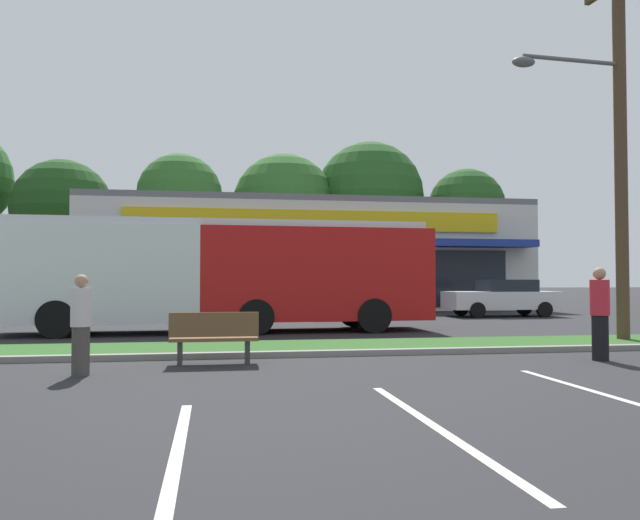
% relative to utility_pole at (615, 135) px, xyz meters
% --- Properties ---
extents(grass_median, '(56.00, 2.20, 0.12)m').
position_rel_utility_pole_xyz_m(grass_median, '(-5.26, -0.03, -4.99)').
color(grass_median, '#2D5B23').
rests_on(grass_median, ground_plane).
extents(curb_lip, '(56.00, 0.24, 0.12)m').
position_rel_utility_pole_xyz_m(curb_lip, '(-5.26, -1.25, -4.99)').
color(curb_lip, gray).
rests_on(curb_lip, ground_plane).
extents(parking_stripe_0, '(0.12, 4.80, 0.01)m').
position_rel_utility_pole_xyz_m(parking_stripe_0, '(-9.88, -8.30, -5.05)').
color(parking_stripe_0, silver).
rests_on(parking_stripe_0, ground_plane).
extents(parking_stripe_1, '(0.12, 4.80, 0.01)m').
position_rel_utility_pole_xyz_m(parking_stripe_1, '(-7.28, -7.49, -5.05)').
color(parking_stripe_1, silver).
rests_on(parking_stripe_1, ground_plane).
extents(parking_stripe_2, '(0.12, 4.80, 0.01)m').
position_rel_utility_pole_xyz_m(parking_stripe_2, '(-4.41, -6.22, -5.05)').
color(parking_stripe_2, silver).
rests_on(parking_stripe_2, ground_plane).
extents(storefront_building, '(22.66, 12.67, 5.65)m').
position_rel_utility_pole_xyz_m(storefront_building, '(-4.63, 21.64, -2.22)').
color(storefront_building, beige).
rests_on(storefront_building, ground_plane).
extents(tree_left, '(6.21, 6.21, 9.14)m').
position_rel_utility_pole_xyz_m(tree_left, '(-19.00, 28.31, 0.97)').
color(tree_left, '#473323').
rests_on(tree_left, ground_plane).
extents(tree_mid_left, '(5.76, 5.76, 10.09)m').
position_rel_utility_pole_xyz_m(tree_mid_left, '(-11.84, 30.07, 2.14)').
color(tree_mid_left, '#473323').
rests_on(tree_mid_left, ground_plane).
extents(tree_mid, '(7.57, 7.57, 10.82)m').
position_rel_utility_pole_xyz_m(tree_mid, '(-4.41, 32.71, 1.98)').
color(tree_mid, '#473323').
rests_on(tree_mid, ground_plane).
extents(tree_mid_right, '(8.13, 8.13, 11.95)m').
position_rel_utility_pole_xyz_m(tree_mid_right, '(2.10, 32.79, 2.83)').
color(tree_mid_right, '#473323').
rests_on(tree_mid_right, ground_plane).
extents(tree_right, '(5.65, 5.65, 9.80)m').
position_rel_utility_pole_xyz_m(tree_right, '(9.03, 30.85, 1.91)').
color(tree_right, '#473323').
rests_on(tree_right, ground_plane).
extents(utility_pole, '(3.02, 2.40, 9.42)m').
position_rel_utility_pole_xyz_m(utility_pole, '(0.00, 0.00, 0.00)').
color(utility_pole, '#4C3826').
rests_on(utility_pole, ground_plane).
extents(city_bus, '(12.48, 2.94, 3.25)m').
position_rel_utility_pole_xyz_m(city_bus, '(-9.35, 5.08, -3.28)').
color(city_bus, '#B71414').
rests_on(city_bus, ground_plane).
extents(bus_stop_bench, '(1.60, 0.45, 0.95)m').
position_rel_utility_pole_xyz_m(bus_stop_bench, '(-9.55, -2.11, -4.55)').
color(bus_stop_bench, brown).
rests_on(bus_stop_bench, ground_plane).
extents(car_0, '(4.11, 1.97, 1.57)m').
position_rel_utility_pole_xyz_m(car_0, '(-4.80, 11.06, -4.25)').
color(car_0, maroon).
rests_on(car_0, ground_plane).
extents(car_4, '(4.70, 1.95, 1.55)m').
position_rel_utility_pole_xyz_m(car_4, '(2.42, 11.20, -4.26)').
color(car_4, silver).
rests_on(car_4, ground_plane).
extents(car_5, '(4.17, 1.86, 1.40)m').
position_rel_utility_pole_xyz_m(car_5, '(-12.85, 11.73, -4.32)').
color(car_5, '#515459').
rests_on(car_5, ground_plane).
extents(pedestrian_by_pole, '(0.33, 0.33, 1.62)m').
position_rel_utility_pole_xyz_m(pedestrian_by_pole, '(-11.66, -3.15, -4.23)').
color(pedestrian_by_pole, '#47423D').
rests_on(pedestrian_by_pole, ground_plane).
extents(pedestrian_mid, '(0.36, 0.36, 1.77)m').
position_rel_utility_pole_xyz_m(pedestrian_mid, '(-2.29, -2.78, -4.16)').
color(pedestrian_mid, black).
rests_on(pedestrian_mid, ground_plane).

